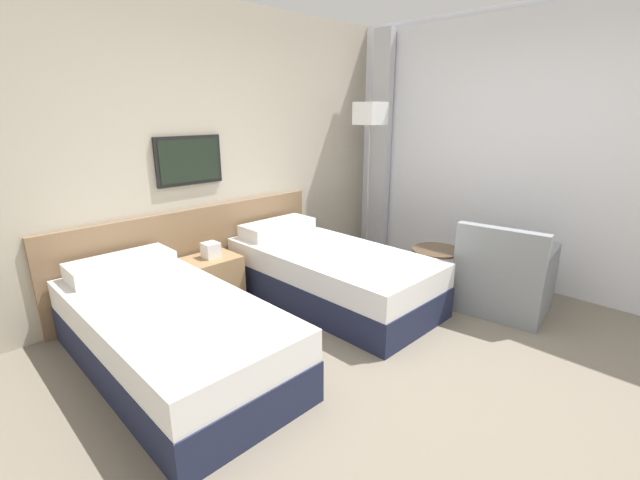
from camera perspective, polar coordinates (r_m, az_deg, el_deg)
The scene contains 9 objects.
ground_plane at distance 3.10m, azimuth 11.09°, elevation -17.41°, with size 16.00×16.00×0.00m, color slate.
wall_headboard at distance 4.28m, azimuth -14.51°, elevation 10.58°, with size 10.00×0.10×2.70m.
wall_window at distance 4.66m, azimuth 28.41°, elevation 10.08°, with size 0.21×4.76×2.70m.
bed_near_door at distance 3.21m, azimuth -19.45°, elevation -11.57°, with size 0.97×2.01×0.63m.
bed_near_window at distance 4.05m, azimuth 1.22°, elevation -4.46°, with size 0.97×2.01×0.63m.
nightstand at distance 4.16m, azimuth -14.09°, elevation -4.90°, with size 0.46×0.39×0.57m.
floor_lamp at distance 4.95m, azimuth 6.67°, elevation 15.03°, with size 0.28×0.28×1.82m.
side_table at distance 4.21m, azimuth 15.19°, elevation -3.05°, with size 0.46×0.46×0.48m.
armchair at distance 4.19m, azimuth 23.36°, elevation -4.90°, with size 0.83×0.82×0.82m.
Camera 1 is at (-2.17, -1.38, 1.74)m, focal length 24.00 mm.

